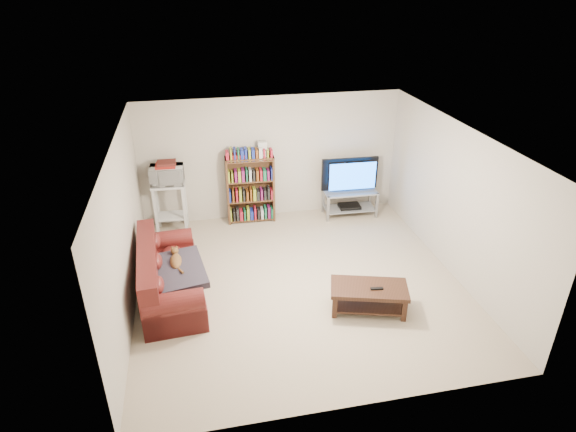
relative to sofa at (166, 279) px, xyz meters
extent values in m
plane|color=#C6B193|center=(2.03, -0.06, -0.30)|extent=(5.00, 5.00, 0.00)
plane|color=white|center=(2.03, -0.06, 2.10)|extent=(5.00, 5.00, 0.00)
plane|color=beige|center=(2.03, 2.44, 0.90)|extent=(5.00, 0.00, 5.00)
plane|color=beige|center=(2.03, -2.56, 0.90)|extent=(5.00, 0.00, 5.00)
plane|color=beige|center=(-0.47, -0.06, 0.90)|extent=(0.00, 5.00, 5.00)
plane|color=beige|center=(4.53, -0.06, 0.90)|extent=(0.00, 5.00, 5.00)
cube|color=#5B1917|center=(0.08, 0.01, -0.11)|extent=(0.99, 2.04, 0.38)
cube|color=#5B1917|center=(-0.22, -0.01, 0.13)|extent=(0.39, 2.00, 0.83)
cube|color=#5B1917|center=(0.14, -0.87, -0.05)|extent=(0.83, 0.29, 0.50)
cube|color=#5B1917|center=(0.02, 0.88, -0.05)|extent=(0.83, 0.29, 0.50)
cube|color=#332D39|center=(0.19, -0.12, 0.21)|extent=(0.91, 1.10, 0.18)
cube|color=#321B11|center=(2.86, -0.91, 0.06)|extent=(1.20, 0.83, 0.06)
cube|color=#321B11|center=(2.86, -0.91, -0.20)|extent=(1.08, 0.75, 0.03)
cube|color=#321B11|center=(2.34, -0.98, -0.13)|extent=(0.09, 0.09, 0.34)
cube|color=#321B11|center=(3.27, -1.25, -0.13)|extent=(0.09, 0.09, 0.34)
cube|color=#321B11|center=(2.45, -0.57, -0.13)|extent=(0.09, 0.09, 0.34)
cube|color=#321B11|center=(3.39, -0.84, -0.13)|extent=(0.09, 0.09, 0.34)
cube|color=black|center=(2.94, -0.99, 0.10)|extent=(0.18, 0.07, 0.02)
cube|color=#999EA3|center=(3.55, 2.08, 0.21)|extent=(1.07, 0.50, 0.03)
cube|color=#999EA3|center=(3.55, 2.08, -0.15)|extent=(1.01, 0.48, 0.02)
cube|color=gray|center=(3.05, 1.89, -0.04)|extent=(0.05, 0.05, 0.53)
cube|color=gray|center=(4.04, 1.86, -0.04)|extent=(0.05, 0.05, 0.53)
cube|color=gray|center=(3.06, 2.30, -0.04)|extent=(0.05, 0.05, 0.53)
cube|color=gray|center=(4.06, 2.27, -0.04)|extent=(0.05, 0.05, 0.53)
imported|color=black|center=(3.55, 2.08, 0.55)|extent=(1.14, 0.18, 0.65)
cube|color=black|center=(3.55, 2.08, -0.11)|extent=(0.43, 0.31, 0.06)
cube|color=#50311B|center=(1.15, 2.26, 0.36)|extent=(0.05, 0.29, 1.32)
cube|color=#50311B|center=(2.02, 2.23, 0.36)|extent=(0.05, 0.29, 1.32)
cube|color=#50311B|center=(1.59, 2.24, 1.01)|extent=(0.93, 0.32, 0.03)
cube|color=maroon|center=(1.38, 2.25, 1.06)|extent=(0.27, 0.21, 0.07)
cube|color=silver|center=(0.07, 2.14, 0.64)|extent=(0.62, 0.47, 0.04)
cube|color=silver|center=(0.07, 2.14, 0.00)|extent=(0.56, 0.42, 0.03)
cube|color=silver|center=(-0.20, 1.97, 0.16)|extent=(0.05, 0.05, 0.92)
cube|color=silver|center=(0.32, 1.94, 0.16)|extent=(0.05, 0.05, 0.92)
cube|color=silver|center=(-0.19, 2.33, 0.16)|extent=(0.05, 0.05, 0.92)
cube|color=silver|center=(0.34, 2.30, 0.16)|extent=(0.05, 0.05, 0.92)
imported|color=silver|center=(0.07, 2.14, 0.82)|extent=(0.61, 0.43, 0.33)
cube|color=maroon|center=(0.07, 2.14, 1.01)|extent=(0.37, 0.32, 0.05)
camera|label=1|loc=(0.59, -6.21, 4.11)|focal=30.00mm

